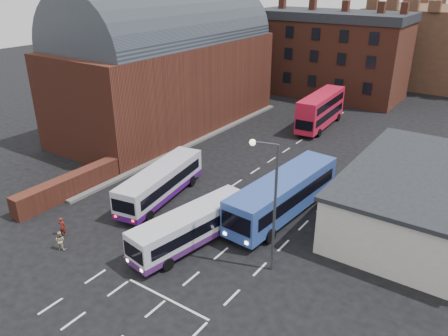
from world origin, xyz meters
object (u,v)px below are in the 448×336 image
Objects in this scene: bus_red_double at (321,110)px; bus_blue at (284,193)px; bus_white_outbound at (161,181)px; pedestrian_red at (62,226)px; pedestrian_beige at (60,240)px; bus_white_inbound at (192,225)px; street_lamp at (270,196)px.

bus_blue is at bearing 103.06° from bus_red_double.
bus_red_double is at bearing 72.62° from bus_white_outbound.
bus_blue is 16.29m from pedestrian_red.
pedestrian_red is (-2.05, -8.14, -0.89)m from bus_white_outbound.
bus_blue reaches higher than pedestrian_red.
bus_white_outbound is 7.47× the size of pedestrian_beige.
bus_white_outbound is 1.06× the size of bus_white_inbound.
bus_white_outbound is at bearing 23.31° from bus_blue.
bus_white_outbound is 12.77m from street_lamp.
pedestrian_red is at bearing 37.24° from bus_white_inbound.
street_lamp is 14.62m from pedestrian_beige.
bus_red_double is (-2.91, 28.49, 0.67)m from bus_white_inbound.
pedestrian_beige is (-4.02, -33.99, -1.50)m from bus_red_double.
pedestrian_red is (-8.29, -4.34, -0.80)m from bus_white_inbound.
bus_blue is (9.52, 3.26, 0.30)m from bus_white_outbound.
bus_white_outbound reaches higher than bus_white_inbound.
pedestrian_beige is at bearing -154.15° from street_lamp.
street_lamp is 6.26× the size of pedestrian_beige.
bus_white_outbound is 0.85× the size of bus_blue.
bus_white_inbound is at bearing 92.77° from bus_red_double.
bus_white_inbound is 6.70m from street_lamp.
bus_blue is 8.40× the size of pedestrian_red.
pedestrian_red is (-5.38, -32.83, -1.47)m from bus_red_double.
bus_red_double is at bearing -69.50° from bus_blue.
bus_white_outbound is 10.07m from bus_blue.
bus_red_double is 7.60× the size of pedestrian_beige.
bus_blue is 1.41× the size of street_lamp.
street_lamp is at bearing 113.93° from bus_blue.
bus_red_double is 1.21× the size of street_lamp.
street_lamp is (8.50, -27.93, 2.98)m from bus_red_double.
street_lamp is at bearing -164.68° from bus_white_inbound.
bus_white_inbound is 1.13× the size of street_lamp.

